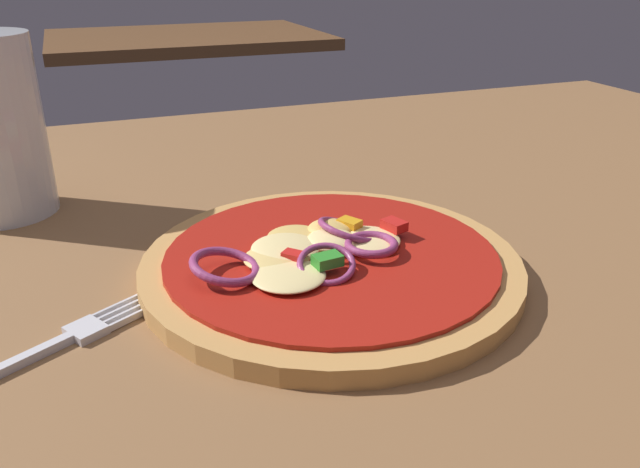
{
  "coord_description": "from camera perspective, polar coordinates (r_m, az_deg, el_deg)",
  "views": [
    {
      "loc": [
        -0.19,
        -0.32,
        0.22
      ],
      "look_at": [
        -0.05,
        0.05,
        0.05
      ],
      "focal_mm": 35.68,
      "sensor_mm": 36.0,
      "label": 1
    }
  ],
  "objects": [
    {
      "name": "background_table",
      "position": [
        1.72,
        -11.87,
        16.73
      ],
      "size": [
        0.67,
        0.47,
        0.03
      ],
      "color": "brown",
      "rests_on": "ground"
    },
    {
      "name": "pizza",
      "position": [
        0.41,
        0.8,
        -2.5
      ],
      "size": [
        0.25,
        0.25,
        0.03
      ],
      "color": "tan",
      "rests_on": "dining_table"
    },
    {
      "name": "dining_table",
      "position": [
        0.42,
        8.54,
        -5.47
      ],
      "size": [
        1.18,
        1.0,
        0.03
      ],
      "color": "brown",
      "rests_on": "ground"
    },
    {
      "name": "fork",
      "position": [
        0.37,
        -23.81,
        -9.66
      ],
      "size": [
        0.15,
        0.09,
        0.0
      ],
      "color": "silver",
      "rests_on": "dining_table"
    }
  ]
}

